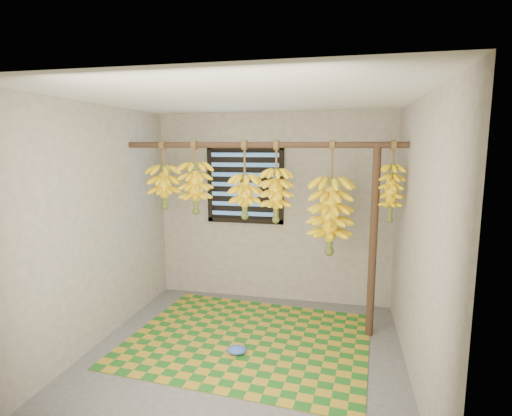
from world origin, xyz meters
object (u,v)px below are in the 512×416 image
(banana_bunch_b, at_px, (195,188))
(support_post, at_px, (373,243))
(banana_bunch_a, at_px, (164,187))
(plastic_bag, at_px, (237,350))
(banana_bunch_c, at_px, (245,196))
(banana_bunch_f, at_px, (391,193))
(woven_mat, at_px, (248,339))
(banana_bunch_e, at_px, (330,216))
(banana_bunch_d, at_px, (276,195))

(banana_bunch_b, bearing_deg, support_post, -0.00)
(banana_bunch_a, relative_size, banana_bunch_b, 0.94)
(plastic_bag, xyz_separation_m, banana_bunch_b, (-0.66, 0.71, 1.48))
(banana_bunch_c, bearing_deg, banana_bunch_f, 0.00)
(woven_mat, distance_m, banana_bunch_a, 1.90)
(support_post, xyz_separation_m, banana_bunch_c, (-1.36, 0.00, 0.45))
(plastic_bag, relative_size, banana_bunch_b, 0.24)
(plastic_bag, height_order, banana_bunch_f, banana_bunch_f)
(banana_bunch_a, bearing_deg, banana_bunch_c, 0.00)
(banana_bunch_b, xyz_separation_m, banana_bunch_c, (0.56, -0.00, -0.08))
(banana_bunch_a, distance_m, banana_bunch_f, 2.45)
(banana_bunch_c, xyz_separation_m, banana_bunch_f, (1.51, 0.00, 0.07))
(woven_mat, bearing_deg, plastic_bag, -96.05)
(banana_bunch_e, bearing_deg, banana_bunch_c, 180.00)
(banana_bunch_f, bearing_deg, woven_mat, -164.46)
(banana_bunch_b, bearing_deg, banana_bunch_c, -0.00)
(support_post, height_order, banana_bunch_d, banana_bunch_d)
(support_post, relative_size, banana_bunch_d, 2.32)
(woven_mat, height_order, banana_bunch_c, banana_bunch_c)
(banana_bunch_a, relative_size, banana_bunch_e, 0.64)
(banana_bunch_a, bearing_deg, banana_bunch_b, 0.00)
(banana_bunch_b, xyz_separation_m, banana_bunch_d, (0.91, -0.00, -0.06))
(banana_bunch_b, relative_size, banana_bunch_c, 0.96)
(banana_bunch_d, distance_m, banana_bunch_e, 0.61)
(banana_bunch_c, distance_m, banana_bunch_f, 1.51)
(support_post, xyz_separation_m, banana_bunch_f, (0.15, 0.00, 0.53))
(banana_bunch_c, xyz_separation_m, banana_bunch_e, (0.92, 0.00, -0.18))
(banana_bunch_d, bearing_deg, banana_bunch_b, 180.00)
(banana_bunch_a, distance_m, banana_bunch_e, 1.87)
(plastic_bag, height_order, banana_bunch_e, banana_bunch_e)
(banana_bunch_b, height_order, banana_bunch_d, same)
(banana_bunch_b, bearing_deg, woven_mat, -29.01)
(banana_bunch_b, distance_m, banana_bunch_e, 1.50)
(woven_mat, bearing_deg, banana_bunch_a, 160.20)
(banana_bunch_c, relative_size, banana_bunch_e, 0.71)
(banana_bunch_a, height_order, banana_bunch_c, same)
(banana_bunch_a, height_order, banana_bunch_d, same)
(support_post, height_order, banana_bunch_f, banana_bunch_f)
(banana_bunch_a, relative_size, banana_bunch_d, 0.88)
(banana_bunch_c, bearing_deg, support_post, 0.00)
(banana_bunch_a, xyz_separation_m, banana_bunch_c, (0.94, 0.00, -0.08))
(woven_mat, bearing_deg, support_post, 17.32)
(support_post, xyz_separation_m, plastic_bag, (-1.26, -0.71, -0.95))
(woven_mat, relative_size, banana_bunch_d, 2.79)
(support_post, height_order, plastic_bag, support_post)
(banana_bunch_a, bearing_deg, banana_bunch_f, 0.00)
(support_post, xyz_separation_m, banana_bunch_b, (-1.92, 0.00, 0.53))
(banana_bunch_b, bearing_deg, banana_bunch_f, -0.00)
(woven_mat, bearing_deg, banana_bunch_f, 15.54)
(plastic_bag, bearing_deg, banana_bunch_a, 145.62)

